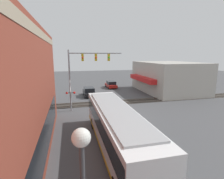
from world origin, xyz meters
TOP-DOWN VIEW (x-y plane):
  - ground_plane at (0.00, 0.00)m, footprint 120.00×120.00m
  - shop_building at (11.46, -12.13)m, footprint 13.15×10.54m
  - city_bus at (-6.39, 2.80)m, footprint 12.22×2.59m
  - traffic_signal_gantry at (4.81, 3.89)m, footprint 0.42×6.89m
  - crossing_signal at (3.49, 5.85)m, footprint 1.41×1.18m
  - rail_track_near at (6.00, 0.00)m, footprint 2.60×60.00m
  - parked_car_black at (11.06, 2.80)m, footprint 4.42×1.82m
  - parked_car_red at (17.58, -2.60)m, footprint 4.33×1.82m
  - pedestrian_near_bus at (-4.48, 0.81)m, footprint 0.34×0.34m

SIDE VIEW (x-z plane):
  - ground_plane at x=0.00m, z-range 0.00..0.00m
  - rail_track_near at x=6.00m, z-range -0.05..0.10m
  - parked_car_red at x=17.58m, z-range -0.05..1.40m
  - parked_car_black at x=11.06m, z-range -0.06..1.45m
  - pedestrian_near_bus at x=-4.48m, z-range 0.02..1.73m
  - city_bus at x=-6.39m, z-range 0.17..3.25m
  - crossing_signal at x=3.49m, z-range 0.39..4.20m
  - shop_building at x=11.46m, z-range 0.00..5.52m
  - traffic_signal_gantry at x=4.81m, z-range 1.75..9.21m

